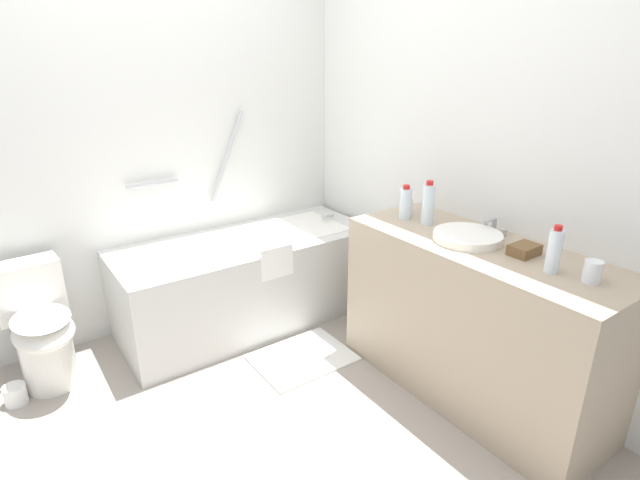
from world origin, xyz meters
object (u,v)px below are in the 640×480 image
drinking_glass_0 (593,272)px  drinking_glass_1 (406,206)px  toilet_paper_roll (15,395)px  bathtub (248,277)px  water_bottle_0 (428,204)px  water_bottle_2 (405,203)px  sink_basin (467,237)px  bath_mat (302,358)px  toilet (40,328)px  water_bottle_1 (554,251)px  sink_faucet (493,226)px  amenity_basket (524,250)px

drinking_glass_0 → drinking_glass_1: drinking_glass_1 is taller
toilet_paper_roll → drinking_glass_0: bearing=-41.5°
bathtub → water_bottle_0: 1.33m
water_bottle_2 → sink_basin: bearing=-88.7°
bathtub → bath_mat: 0.68m
water_bottle_0 → water_bottle_2: (-0.04, 0.14, -0.02)m
toilet → drinking_glass_1: drinking_glass_1 is taller
water_bottle_1 → drinking_glass_1: (0.08, 0.95, -0.05)m
toilet → sink_faucet: sink_faucet is taller
sink_basin → water_bottle_2: bearing=91.3°
water_bottle_1 → drinking_glass_1: 0.96m
toilet → bath_mat: size_ratio=1.20×
drinking_glass_0 → water_bottle_2: bearing=92.0°
amenity_basket → toilet_paper_roll: (-2.08, 1.48, -0.82)m
sink_basin → toilet_paper_roll: size_ratio=3.08×
water_bottle_0 → sink_basin: bearing=-95.0°
sink_faucet → water_bottle_0: (-0.17, 0.30, 0.08)m
amenity_basket → toilet_paper_roll: size_ratio=1.27×
water_bottle_2 → toilet_paper_roll: 2.32m
water_bottle_1 → drinking_glass_0: bearing=-75.0°
sink_faucet → drinking_glass_1: 0.51m
toilet_paper_roll → water_bottle_0: bearing=-23.9°
toilet → water_bottle_1: bearing=41.5°
water_bottle_1 → sink_basin: bearing=88.3°
toilet → water_bottle_1: water_bottle_1 is taller
water_bottle_2 → bathtub: bearing=124.4°
drinking_glass_0 → drinking_glass_1: bearing=88.1°
water_bottle_0 → amenity_basket: water_bottle_0 is taller
amenity_basket → bath_mat: size_ratio=0.24×
sink_faucet → water_bottle_2: water_bottle_2 is taller
drinking_glass_0 → amenity_basket: (0.04, 0.33, -0.02)m
water_bottle_2 → drinking_glass_0: bearing=-88.0°
sink_faucet → drinking_glass_0: 0.63m
bathtub → sink_faucet: 1.61m
drinking_glass_0 → toilet_paper_roll: 2.85m
toilet → bath_mat: (1.27, -0.64, -0.33)m
amenity_basket → water_bottle_0: bearing=93.9°
water_bottle_1 → water_bottle_2: water_bottle_1 is taller
toilet → water_bottle_2: (1.82, -0.88, 0.61)m
drinking_glass_0 → toilet_paper_roll: drinking_glass_0 is taller
amenity_basket → bath_mat: 1.43m
bathtub → bath_mat: bearing=-86.9°
drinking_glass_0 → toilet_paper_roll: size_ratio=0.85×
amenity_basket → bath_mat: amenity_basket is taller
bath_mat → sink_faucet: bearing=-41.7°
drinking_glass_1 → amenity_basket: drinking_glass_1 is taller
water_bottle_2 → drinking_glass_1: (0.07, 0.06, -0.04)m
sink_basin → drinking_glass_0: 0.61m
bathtub → toilet_paper_roll: 1.45m
toilet → water_bottle_2: water_bottle_2 is taller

